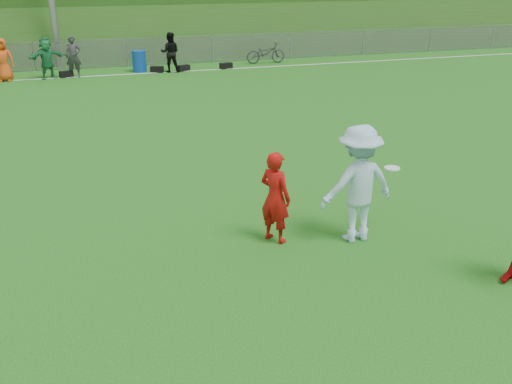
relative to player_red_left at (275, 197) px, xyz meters
name	(u,v)px	position (x,y,z in m)	size (l,w,h in m)	color
ground	(259,280)	(-0.67, -1.22, -0.80)	(120.00, 120.00, 0.00)	#1E5F14
sideline_far	(133,74)	(-0.67, 16.78, -0.80)	(60.00, 0.10, 0.01)	white
fence	(127,52)	(-0.67, 18.78, -0.16)	(58.00, 0.06, 1.30)	gray
berm	(108,14)	(-0.67, 29.78, 0.70)	(120.00, 18.00, 3.00)	#225217
spectator_row	(58,57)	(-3.64, 16.78, 0.04)	(8.92, 1.09, 1.69)	red
gear_bags	(160,69)	(0.53, 16.88, -0.67)	(7.50, 0.47, 0.26)	black
player_red_left	(275,197)	(0.00, 0.00, 0.00)	(0.59, 0.38, 1.61)	#AE0F0C
player_blue	(358,184)	(1.34, -0.36, 0.21)	(1.32, 0.76, 2.04)	#ACD8EE
frisbee	(392,168)	(2.13, -0.11, 0.33)	(0.28, 0.28, 0.03)	silver
recycling_bin	(139,61)	(-0.29, 17.29, -0.35)	(0.61, 0.61, 0.91)	#0E3E99
bicycle	(266,53)	(5.70, 17.78, -0.32)	(0.64, 1.85, 0.97)	#2C2C2E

